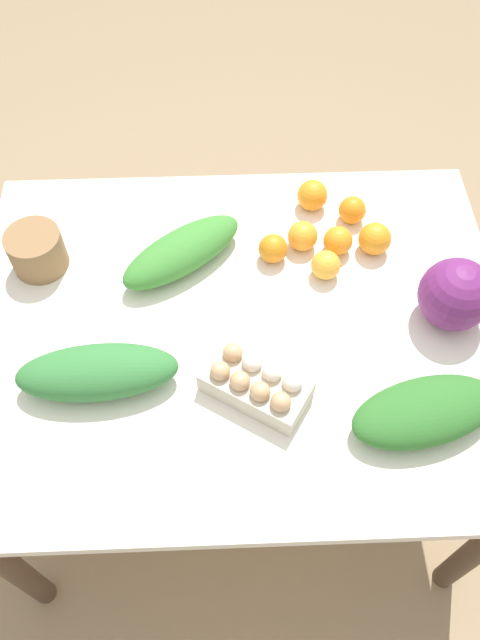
# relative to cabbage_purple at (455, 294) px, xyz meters

# --- Properties ---
(ground_plane) EXTENTS (8.00, 8.00, 0.00)m
(ground_plane) POSITION_rel_cabbage_purple_xyz_m (-0.50, -0.01, -0.80)
(ground_plane) COLOR #937A5B
(dining_table) EXTENTS (1.29, 1.02, 0.72)m
(dining_table) POSITION_rel_cabbage_purple_xyz_m (-0.50, -0.01, -0.17)
(dining_table) COLOR silver
(dining_table) RESTS_ON ground_plane
(cabbage_purple) EXTENTS (0.17, 0.17, 0.17)m
(cabbage_purple) POSITION_rel_cabbage_purple_xyz_m (0.00, 0.00, 0.00)
(cabbage_purple) COLOR #6B2366
(cabbage_purple) RESTS_ON dining_table
(egg_carton) EXTENTS (0.26, 0.22, 0.09)m
(egg_carton) POSITION_rel_cabbage_purple_xyz_m (-0.47, -0.19, -0.04)
(egg_carton) COLOR beige
(egg_carton) RESTS_ON dining_table
(paper_bag) EXTENTS (0.14, 0.14, 0.11)m
(paper_bag) POSITION_rel_cabbage_purple_xyz_m (-1.00, 0.19, -0.03)
(paper_bag) COLOR olive
(paper_bag) RESTS_ON dining_table
(greens_bunch_kale) EXTENTS (0.35, 0.23, 0.09)m
(greens_bunch_kale) POSITION_rel_cabbage_purple_xyz_m (-0.11, -0.27, -0.04)
(greens_bunch_kale) COLOR #2D6B28
(greens_bunch_kale) RESTS_ON dining_table
(greens_bunch_scallion) EXTENTS (0.36, 0.15, 0.10)m
(greens_bunch_scallion) POSITION_rel_cabbage_purple_xyz_m (-0.81, -0.15, -0.04)
(greens_bunch_scallion) COLOR #337538
(greens_bunch_scallion) RESTS_ON dining_table
(greens_bunch_dandelion) EXTENTS (0.35, 0.30, 0.09)m
(greens_bunch_dandelion) POSITION_rel_cabbage_purple_xyz_m (-0.64, 0.19, -0.04)
(greens_bunch_dandelion) COLOR #3D8433
(greens_bunch_dandelion) RESTS_ON dining_table
(orange_0) EXTENTS (0.07, 0.07, 0.07)m
(orange_0) POSITION_rel_cabbage_purple_xyz_m (-0.24, 0.21, -0.05)
(orange_0) COLOR orange
(orange_0) RESTS_ON dining_table
(orange_1) EXTENTS (0.08, 0.08, 0.08)m
(orange_1) POSITION_rel_cabbage_purple_xyz_m (-0.29, 0.37, -0.04)
(orange_1) COLOR orange
(orange_1) RESTS_ON dining_table
(orange_2) EXTENTS (0.07, 0.07, 0.07)m
(orange_2) POSITION_rel_cabbage_purple_xyz_m (-0.19, 0.32, -0.05)
(orange_2) COLOR orange
(orange_2) RESTS_ON dining_table
(orange_3) EXTENTS (0.07, 0.07, 0.07)m
(orange_3) POSITION_rel_cabbage_purple_xyz_m (-0.28, 0.14, -0.05)
(orange_3) COLOR #F9A833
(orange_3) RESTS_ON dining_table
(orange_4) EXTENTS (0.08, 0.08, 0.08)m
(orange_4) POSITION_rel_cabbage_purple_xyz_m (-0.15, 0.21, -0.04)
(orange_4) COLOR orange
(orange_4) RESTS_ON dining_table
(orange_5) EXTENTS (0.08, 0.08, 0.08)m
(orange_5) POSITION_rel_cabbage_purple_xyz_m (-0.33, 0.23, -0.05)
(orange_5) COLOR orange
(orange_5) RESTS_ON dining_table
(orange_6) EXTENTS (0.07, 0.07, 0.07)m
(orange_6) POSITION_rel_cabbage_purple_xyz_m (-0.41, 0.19, -0.05)
(orange_6) COLOR orange
(orange_6) RESTS_ON dining_table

